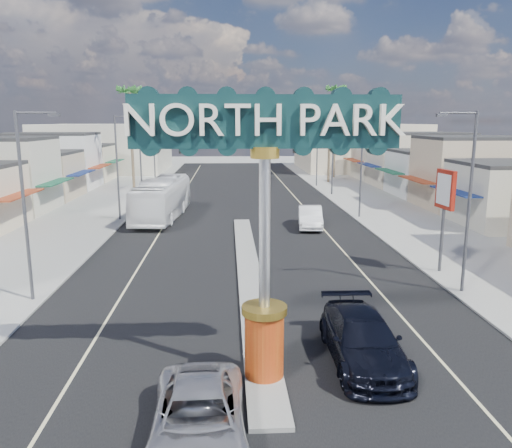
{
  "coord_description": "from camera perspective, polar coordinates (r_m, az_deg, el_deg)",
  "views": [
    {
      "loc": [
        -1.14,
        -13.36,
        8.53
      ],
      "look_at": [
        0.13,
        9.2,
        3.86
      ],
      "focal_mm": 35.0,
      "sensor_mm": 36.0,
      "label": 1
    }
  ],
  "objects": [
    {
      "name": "ground",
      "position": [
        44.21,
        -1.7,
        0.56
      ],
      "size": [
        160.0,
        160.0,
        0.0
      ],
      "primitive_type": "plane",
      "color": "gray",
      "rests_on": "ground"
    },
    {
      "name": "road",
      "position": [
        44.2,
        -1.7,
        0.57
      ],
      "size": [
        20.0,
        120.0,
        0.01
      ],
      "primitive_type": "cube",
      "color": "black",
      "rests_on": "ground"
    },
    {
      "name": "median_island",
      "position": [
        28.66,
        -0.82,
        -5.46
      ],
      "size": [
        1.3,
        30.0,
        0.16
      ],
      "primitive_type": "cube",
      "color": "gray",
      "rests_on": "ground"
    },
    {
      "name": "sidewalk_left",
      "position": [
        46.01,
        -19.41,
        0.41
      ],
      "size": [
        8.0,
        120.0,
        0.12
      ],
      "primitive_type": "cube",
      "color": "gray",
      "rests_on": "ground"
    },
    {
      "name": "sidewalk_right",
      "position": [
        46.7,
        15.74,
        0.8
      ],
      "size": [
        8.0,
        120.0,
        0.12
      ],
      "primitive_type": "cube",
      "color": "gray",
      "rests_on": "ground"
    },
    {
      "name": "storefront_row_left",
      "position": [
        61.07,
        -25.32,
        5.38
      ],
      "size": [
        12.0,
        42.0,
        6.0
      ],
      "primitive_type": "cube",
      "color": "beige",
      "rests_on": "ground"
    },
    {
      "name": "storefront_row_right",
      "position": [
        61.96,
        20.83,
        5.81
      ],
      "size": [
        12.0,
        42.0,
        6.0
      ],
      "primitive_type": "cube",
      "color": "#B7B29E",
      "rests_on": "ground"
    },
    {
      "name": "backdrop_far_left",
      "position": [
        90.9,
        -16.68,
        8.35
      ],
      "size": [
        20.0,
        20.0,
        8.0
      ],
      "primitive_type": "cube",
      "color": "#B7B29E",
      "rests_on": "ground"
    },
    {
      "name": "backdrop_far_right",
      "position": [
        91.45,
        11.55,
        8.62
      ],
      "size": [
        20.0,
        20.0,
        8.0
      ],
      "primitive_type": "cube",
      "color": "beige",
      "rests_on": "ground"
    },
    {
      "name": "gateway_sign",
      "position": [
        15.6,
        1.01,
        2.08
      ],
      "size": [
        8.2,
        1.5,
        9.15
      ],
      "color": "red",
      "rests_on": "median_island"
    },
    {
      "name": "traffic_signal_left",
      "position": [
        58.07,
        -11.28,
        7.26
      ],
      "size": [
        5.09,
        0.45,
        6.0
      ],
      "color": "#47474C",
      "rests_on": "ground"
    },
    {
      "name": "traffic_signal_right",
      "position": [
        58.43,
        7.01,
        7.43
      ],
      "size": [
        5.09,
        0.45,
        6.0
      ],
      "color": "#47474C",
      "rests_on": "ground"
    },
    {
      "name": "streetlight_l_near",
      "position": [
        25.38,
        -24.71,
        2.77
      ],
      "size": [
        2.03,
        0.22,
        9.0
      ],
      "color": "#47474C",
      "rests_on": "ground"
    },
    {
      "name": "streetlight_l_mid",
      "position": [
        44.48,
        -15.4,
        6.81
      ],
      "size": [
        2.03,
        0.22,
        9.0
      ],
      "color": "#47474C",
      "rests_on": "ground"
    },
    {
      "name": "streetlight_l_far",
      "position": [
        66.11,
        -11.44,
        8.46
      ],
      "size": [
        2.03,
        0.22,
        9.0
      ],
      "color": "#47474C",
      "rests_on": "ground"
    },
    {
      "name": "streetlight_r_near",
      "position": [
        26.3,
        22.94,
        3.2
      ],
      "size": [
        2.03,
        0.22,
        9.0
      ],
      "color": "#47474C",
      "rests_on": "ground"
    },
    {
      "name": "streetlight_r_mid",
      "position": [
        45.01,
        11.76,
        7.03
      ],
      "size": [
        2.03,
        0.22,
        9.0
      ],
      "color": "#47474C",
      "rests_on": "ground"
    },
    {
      "name": "streetlight_r_far",
      "position": [
        66.47,
        6.87,
        8.62
      ],
      "size": [
        2.03,
        0.22,
        9.0
      ],
      "color": "#47474C",
      "rests_on": "ground"
    },
    {
      "name": "palm_left_far",
      "position": [
        64.53,
        -14.26,
        13.98
      ],
      "size": [
        2.6,
        2.6,
        13.1
      ],
      "color": "brown",
      "rests_on": "ground"
    },
    {
      "name": "palm_right_mid",
      "position": [
        70.82,
        8.51,
        13.24
      ],
      "size": [
        2.6,
        2.6,
        12.1
      ],
      "color": "brown",
      "rests_on": "ground"
    },
    {
      "name": "palm_right_far",
      "position": [
        77.16,
        9.13,
        14.41
      ],
      "size": [
        2.6,
        2.6,
        14.1
      ],
      "color": "brown",
      "rests_on": "ground"
    },
    {
      "name": "suv_left",
      "position": [
        14.35,
        -6.59,
        -21.19
      ],
      "size": [
        2.67,
        5.53,
        1.52
      ],
      "primitive_type": "imported",
      "rotation": [
        0.0,
        0.0,
        0.03
      ],
      "color": "#BBBABF",
      "rests_on": "ground"
    },
    {
      "name": "suv_right",
      "position": [
        18.72,
        12.09,
        -12.76
      ],
      "size": [
        2.49,
        5.98,
        1.73
      ],
      "primitive_type": "imported",
      "rotation": [
        0.0,
        0.0,
        -0.01
      ],
      "color": "black",
      "rests_on": "ground"
    },
    {
      "name": "car_parked_right",
      "position": [
        40.77,
        6.2,
        0.79
      ],
      "size": [
        2.44,
        5.45,
        1.74
      ],
      "primitive_type": "imported",
      "rotation": [
        0.0,
        0.0,
        -0.12
      ],
      "color": "white",
      "rests_on": "ground"
    },
    {
      "name": "city_bus",
      "position": [
        45.13,
        -10.67,
        2.88
      ],
      "size": [
        4.02,
        12.95,
        3.55
      ],
      "primitive_type": "imported",
      "rotation": [
        0.0,
        0.0,
        -0.08
      ],
      "color": "white",
      "rests_on": "ground"
    },
    {
      "name": "bank_pylon_sign",
      "position": [
        29.62,
        20.79,
        3.09
      ],
      "size": [
        0.38,
        1.82,
        5.78
      ],
      "rotation": [
        0.0,
        0.0,
        0.08
      ],
      "color": "#47474C",
      "rests_on": "sidewalk_right"
    }
  ]
}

